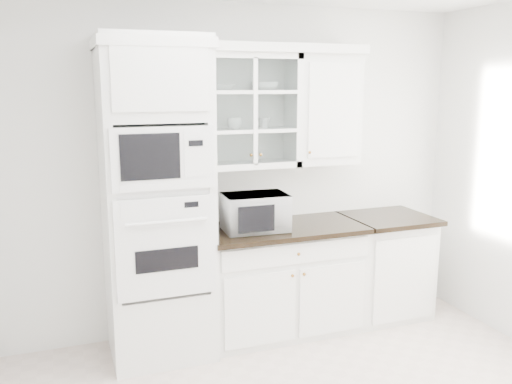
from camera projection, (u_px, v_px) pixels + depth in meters
name	position (u px, v px, depth m)	size (l,w,h in m)	color
room_shell	(307.00, 132.00, 3.25)	(4.00, 3.50, 2.70)	white
oven_column	(157.00, 202.00, 4.02)	(0.76, 0.68, 2.40)	white
base_cabinet_run	(282.00, 278.00, 4.54)	(1.32, 0.67, 0.92)	white
extra_base_cabinet	(384.00, 265.00, 4.87)	(0.72, 0.67, 0.92)	white
upper_cabinet_glass	(248.00, 111.00, 4.31)	(0.80, 0.33, 0.90)	white
upper_cabinet_solid	(324.00, 110.00, 4.54)	(0.55, 0.33, 0.90)	white
crown_molding	(236.00, 48.00, 4.15)	(2.14, 0.38, 0.07)	white
countertop_microwave	(255.00, 212.00, 4.29)	(0.50, 0.42, 0.29)	white
bowl_a	(223.00, 87.00, 4.20)	(0.20, 0.20, 0.05)	white
bowl_b	(265.00, 86.00, 4.31)	(0.22, 0.22, 0.07)	white
cup_a	(235.00, 123.00, 4.28)	(0.12, 0.12, 0.09)	white
cup_b	(264.00, 123.00, 4.39)	(0.09, 0.09, 0.08)	white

